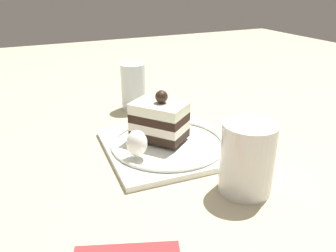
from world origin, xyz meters
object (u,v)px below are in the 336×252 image
(dessert_plate, at_px, (168,145))
(drink_glass_near, at_px, (247,162))
(cake_slice, at_px, (159,119))
(drink_glass_far, at_px, (133,89))
(fork, at_px, (185,124))
(whipped_cream_dollop, at_px, (137,143))

(dessert_plate, xyz_separation_m, drink_glass_near, (-0.05, 0.17, 0.04))
(cake_slice, xyz_separation_m, drink_glass_far, (-0.03, -0.21, -0.00))
(fork, distance_m, drink_glass_far, 0.19)
(dessert_plate, relative_size, whipped_cream_dollop, 5.14)
(whipped_cream_dollop, xyz_separation_m, fork, (-0.13, -0.08, -0.02))
(dessert_plate, xyz_separation_m, cake_slice, (0.01, -0.02, 0.04))
(dessert_plate, height_order, drink_glass_near, drink_glass_near)
(cake_slice, height_order, drink_glass_far, drink_glass_far)
(whipped_cream_dollop, bearing_deg, drink_glass_far, -108.86)
(fork, bearing_deg, whipped_cream_dollop, 29.80)
(drink_glass_far, bearing_deg, fork, 103.93)
(drink_glass_near, bearing_deg, drink_glass_far, -85.59)
(whipped_cream_dollop, bearing_deg, dessert_plate, -158.29)
(cake_slice, bearing_deg, drink_glass_far, -96.88)
(dessert_plate, bearing_deg, drink_glass_near, 105.69)
(cake_slice, height_order, fork, cake_slice)
(cake_slice, relative_size, drink_glass_far, 1.07)
(cake_slice, relative_size, drink_glass_near, 1.08)
(drink_glass_far, bearing_deg, dessert_plate, 85.81)
(fork, relative_size, drink_glass_far, 0.95)
(dessert_plate, distance_m, drink_glass_near, 0.18)
(drink_glass_near, bearing_deg, dessert_plate, -74.31)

